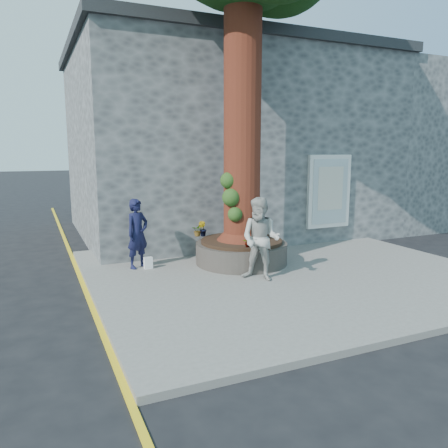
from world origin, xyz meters
name	(u,v)px	position (x,y,z in m)	size (l,w,h in m)	color
ground	(249,295)	(0.00, 0.00, 0.00)	(120.00, 120.00, 0.00)	black
pavement	(286,272)	(1.50, 1.00, 0.06)	(9.00, 8.00, 0.12)	slate
yellow_line	(89,300)	(-3.05, 1.00, 0.00)	(0.10, 30.00, 0.01)	yellow
stone_shop	(221,144)	(2.50, 7.20, 3.16)	(10.30, 8.30, 6.30)	#46494B
neighbour_shop	(388,149)	(10.50, 7.20, 3.00)	(6.00, 8.00, 6.00)	#46494B
planter	(241,251)	(0.80, 2.00, 0.41)	(2.30, 2.30, 0.60)	black
man	(137,234)	(-1.69, 2.60, 0.96)	(0.61, 0.40, 1.68)	#131535
woman	(261,239)	(0.54, 0.52, 1.03)	(0.88, 0.69, 1.82)	#A9A8A2
shopping_bag	(148,263)	(-1.50, 2.41, 0.26)	(0.20, 0.12, 0.28)	white
plant_a	(247,239)	(0.53, 1.15, 0.91)	(0.20, 0.13, 0.37)	gray
plant_b	(202,229)	(0.06, 2.81, 0.92)	(0.22, 0.21, 0.39)	gray
plant_c	(256,225)	(1.65, 2.85, 0.90)	(0.20, 0.20, 0.36)	gray
plant_d	(198,230)	(-0.05, 2.85, 0.88)	(0.28, 0.25, 0.31)	gray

